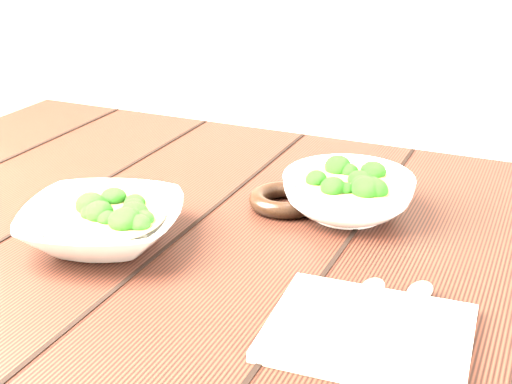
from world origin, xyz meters
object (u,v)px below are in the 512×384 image
object	(u,v)px
soup_bowl_front	(103,223)
napkin	(368,332)
soup_bowl_back	(348,193)
trivet	(284,200)
table	(215,300)

from	to	relation	value
soup_bowl_front	napkin	xyz separation A→B (m)	(0.36, -0.07, -0.02)
soup_bowl_front	napkin	bearing A→B (deg)	-10.51
soup_bowl_front	napkin	size ratio (longest dim) A/B	1.27
soup_bowl_back	trivet	world-z (taller)	soup_bowl_back
soup_bowl_back	trivet	size ratio (longest dim) A/B	2.41
trivet	table	bearing A→B (deg)	-129.63
soup_bowl_back	trivet	bearing A→B (deg)	-170.10
table	trivet	distance (m)	0.17
trivet	napkin	xyz separation A→B (m)	(0.19, -0.26, -0.01)
soup_bowl_back	napkin	size ratio (longest dim) A/B	1.19
soup_bowl_front	napkin	world-z (taller)	soup_bowl_front
table	trivet	world-z (taller)	trivet
soup_bowl_back	napkin	bearing A→B (deg)	-68.69
table	trivet	bearing A→B (deg)	50.37
table	napkin	size ratio (longest dim) A/B	6.11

